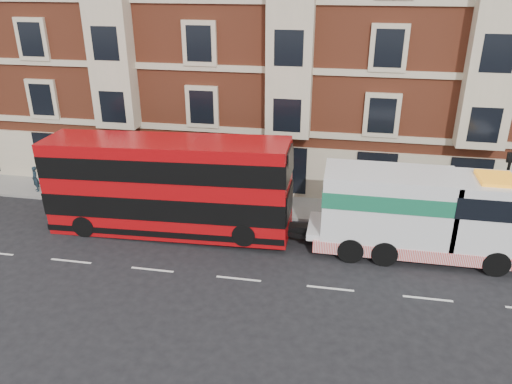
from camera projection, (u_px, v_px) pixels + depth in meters
ground at (239, 279)px, 21.90m from camera, size 120.00×120.00×0.00m
sidewalk at (267, 205)px, 28.62m from camera, size 90.00×3.00×0.15m
victorian_terrace at (295, 12)px, 31.23m from camera, size 45.00×12.00×20.40m
lamp_post_west at (155, 164)px, 27.40m from camera, size 0.35×0.15×4.35m
lamp_post_east at (504, 188)px, 24.39m from camera, size 0.35×0.15×4.35m
double_decker_bus at (167, 185)px, 24.84m from camera, size 12.24×2.81×4.96m
tow_truck at (417, 213)px, 23.01m from camera, size 9.80×2.90×4.09m
pedestrian at (35, 179)px, 30.01m from camera, size 0.68×0.65×1.56m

